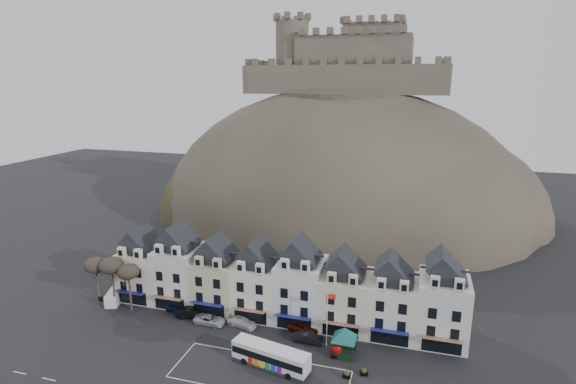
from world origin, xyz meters
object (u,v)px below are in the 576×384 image
object	(u,v)px
flagpole	(328,315)
car_maroon	(303,327)
red_buoy	(336,349)
car_black	(192,313)
bus_shelter	(344,334)
car_silver	(210,320)
car_navy	(176,308)
white_van	(115,297)
car_white	(242,322)
car_charcoal	(308,337)
bus	(271,356)

from	to	relation	value
flagpole	car_maroon	world-z (taller)	flagpole
red_buoy	car_black	world-z (taller)	red_buoy
bus_shelter	flagpole	distance (m)	3.31
car_silver	car_maroon	distance (m)	14.11
car_navy	white_van	bearing A→B (deg)	109.08
bus_shelter	car_white	distance (m)	16.19
red_buoy	car_navy	distance (m)	26.80
car_white	car_maroon	distance (m)	9.20
flagpole	car_black	world-z (taller)	flagpole
car_maroon	car_charcoal	bearing A→B (deg)	-139.19
flagpole	car_silver	size ratio (longest dim) A/B	1.69
car_white	car_charcoal	size ratio (longest dim) A/B	1.07
red_buoy	car_charcoal	distance (m)	4.95
bus	car_navy	world-z (taller)	bus
car_black	car_charcoal	size ratio (longest dim) A/B	1.10
bus	car_white	bearing A→B (deg)	143.38
bus	flagpole	distance (m)	9.48
bus_shelter	flagpole	xyz separation A→B (m)	(-2.58, 1.50, 1.45)
car_navy	car_charcoal	size ratio (longest dim) A/B	0.91
car_white	white_van	bearing A→B (deg)	97.98
red_buoy	car_charcoal	bearing A→B (deg)	153.77
flagpole	car_black	size ratio (longest dim) A/B	1.70
bus_shelter	car_silver	bearing A→B (deg)	175.78
car_charcoal	car_maroon	bearing A→B (deg)	30.91
car_black	car_silver	world-z (taller)	car_black
car_charcoal	bus_shelter	bearing A→B (deg)	-104.28
bus	car_black	size ratio (longest dim) A/B	2.25
flagpole	car_black	xyz separation A→B (m)	(-21.53, 1.50, -3.80)
car_navy	car_white	bearing A→B (deg)	-75.74
flagpole	white_van	xyz separation A→B (m)	(-36.00, 2.28, -3.57)
red_buoy	white_van	xyz separation A→B (m)	(-37.65, 4.43, -0.05)
red_buoy	car_maroon	distance (m)	7.22
red_buoy	car_white	world-z (taller)	red_buoy
car_white	bus	bearing A→B (deg)	-127.66
white_van	car_charcoal	xyz separation A→B (m)	(33.22, -2.25, -0.29)
flagpole	car_white	world-z (taller)	flagpole
car_navy	car_black	distance (m)	3.35
bus_shelter	car_black	world-z (taller)	bus_shelter
bus	flagpole	world-z (taller)	flagpole
red_buoy	car_black	distance (m)	23.47
bus	flagpole	bearing A→B (deg)	60.09
red_buoy	car_white	distance (m)	15.23
bus_shelter	car_navy	size ratio (longest dim) A/B	1.62
car_silver	car_white	bearing A→B (deg)	-80.83
car_black	bus	bearing A→B (deg)	-133.66
car_navy	red_buoy	bearing A→B (deg)	-80.43
car_navy	bus_shelter	bearing A→B (deg)	-78.78
bus	car_maroon	xyz separation A→B (m)	(1.91, 9.03, -0.84)
car_charcoal	white_van	bearing A→B (deg)	87.80
red_buoy	car_silver	bearing A→B (deg)	172.21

